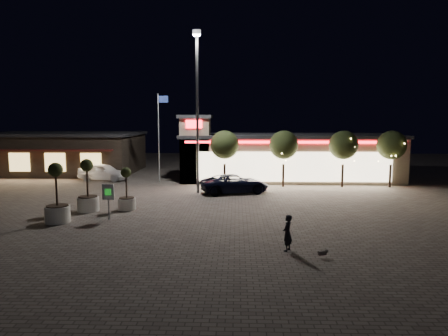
{
  "coord_description": "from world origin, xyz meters",
  "views": [
    {
      "loc": [
        5.04,
        -22.77,
        5.7
      ],
      "look_at": [
        4.11,
        6.0,
        2.2
      ],
      "focal_mm": 32.0,
      "sensor_mm": 36.0,
      "label": 1
    }
  ],
  "objects_px": {
    "pedestrian": "(287,233)",
    "white_sedan": "(104,172)",
    "planter_left": "(88,195)",
    "planter_mid": "(57,204)",
    "valet_sign": "(108,195)",
    "pickup_truck": "(235,184)"
  },
  "relations": [
    {
      "from": "pedestrian",
      "to": "valet_sign",
      "type": "height_order",
      "value": "valet_sign"
    },
    {
      "from": "pickup_truck",
      "to": "valet_sign",
      "type": "height_order",
      "value": "valet_sign"
    },
    {
      "from": "pickup_truck",
      "to": "planter_mid",
      "type": "bearing_deg",
      "value": 117.21
    },
    {
      "from": "planter_mid",
      "to": "valet_sign",
      "type": "xyz_separation_m",
      "value": [
        2.69,
        0.58,
        0.41
      ]
    },
    {
      "from": "pickup_truck",
      "to": "pedestrian",
      "type": "bearing_deg",
      "value": 173.5
    },
    {
      "from": "pedestrian",
      "to": "planter_mid",
      "type": "height_order",
      "value": "planter_mid"
    },
    {
      "from": "white_sedan",
      "to": "pedestrian",
      "type": "distance_m",
      "value": 24.71
    },
    {
      "from": "planter_left",
      "to": "valet_sign",
      "type": "xyz_separation_m",
      "value": [
        2.01,
        -2.18,
        0.43
      ]
    },
    {
      "from": "white_sedan",
      "to": "planter_mid",
      "type": "distance_m",
      "value": 15.55
    },
    {
      "from": "pedestrian",
      "to": "planter_left",
      "type": "xyz_separation_m",
      "value": [
        -11.5,
        7.26,
        0.21
      ]
    },
    {
      "from": "white_sedan",
      "to": "pedestrian",
      "type": "bearing_deg",
      "value": -132.02
    },
    {
      "from": "white_sedan",
      "to": "valet_sign",
      "type": "xyz_separation_m",
      "value": [
        5.25,
        -14.76,
        0.64
      ]
    },
    {
      "from": "pickup_truck",
      "to": "white_sedan",
      "type": "height_order",
      "value": "white_sedan"
    },
    {
      "from": "pickup_truck",
      "to": "white_sedan",
      "type": "relative_size",
      "value": 1.12
    },
    {
      "from": "pickup_truck",
      "to": "planter_left",
      "type": "bearing_deg",
      "value": 109.32
    },
    {
      "from": "pedestrian",
      "to": "white_sedan",
      "type": "bearing_deg",
      "value": -114.71
    },
    {
      "from": "planter_left",
      "to": "valet_sign",
      "type": "distance_m",
      "value": 3.0
    },
    {
      "from": "valet_sign",
      "to": "planter_left",
      "type": "bearing_deg",
      "value": 132.67
    },
    {
      "from": "pickup_truck",
      "to": "planter_mid",
      "type": "height_order",
      "value": "planter_mid"
    },
    {
      "from": "pickup_truck",
      "to": "planter_mid",
      "type": "xyz_separation_m",
      "value": [
        -9.83,
        -9.3,
        0.3
      ]
    },
    {
      "from": "planter_left",
      "to": "white_sedan",
      "type": "bearing_deg",
      "value": 104.42
    },
    {
      "from": "pickup_truck",
      "to": "pedestrian",
      "type": "distance_m",
      "value": 13.99
    }
  ]
}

